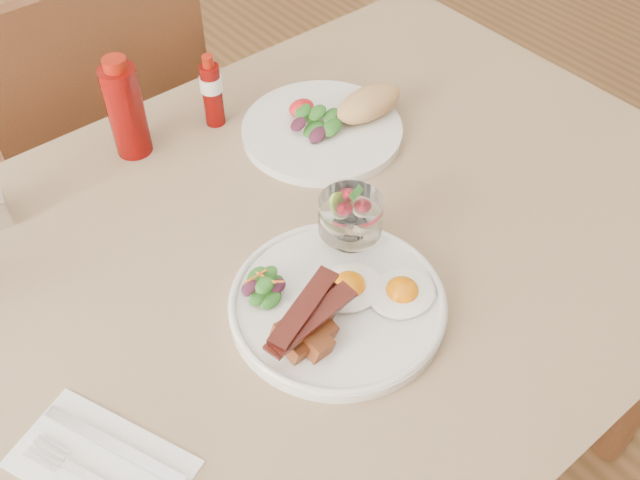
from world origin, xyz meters
The scene contains 11 objects.
table centered at (0.00, 0.00, 0.66)m, with size 1.33×0.88×0.75m.
chair_far centered at (0.00, 0.66, 0.52)m, with size 0.42×0.42×0.93m.
main_plate centered at (-0.01, -0.12, 0.76)m, with size 0.28×0.28×0.02m, color silver.
fried_eggs centered at (0.04, -0.14, 0.78)m, with size 0.15×0.15×0.03m.
bacon_potato_pile centered at (-0.07, -0.14, 0.79)m, with size 0.13×0.08×0.05m.
side_salad centered at (-0.08, -0.05, 0.78)m, with size 0.07×0.07×0.03m.
fruit_cup centered at (0.07, -0.05, 0.82)m, with size 0.09×0.09×0.09m.
second_plate centered at (0.22, 0.17, 0.77)m, with size 0.28×0.26×0.07m.
ketchup_bottle centered at (-0.05, 0.33, 0.83)m, with size 0.07×0.07×0.17m.
hot_sauce_bottle centered at (0.09, 0.31, 0.81)m, with size 0.05×0.05×0.13m.
napkin_cutlery centered at (-0.34, -0.12, 0.75)m, with size 0.18×0.22×0.01m.
Camera 1 is at (-0.38, -0.54, 1.48)m, focal length 40.00 mm.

